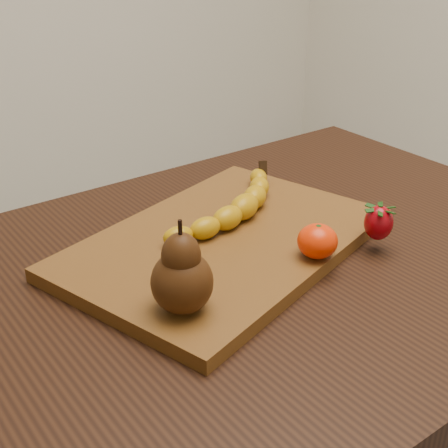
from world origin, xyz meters
TOP-DOWN VIEW (x-y plane):
  - table at (0.00, 0.00)m, footprint 1.00×0.70m
  - cutting_board at (-0.03, 0.04)m, footprint 0.52×0.41m
  - banana at (0.03, 0.07)m, footprint 0.24×0.15m
  - pear at (-0.17, -0.07)m, footprint 0.09×0.09m
  - mandarin at (0.04, -0.07)m, footprint 0.05×0.05m
  - strawberry at (0.14, -0.09)m, footprint 0.05×0.05m

SIDE VIEW (x-z plane):
  - table at x=0.00m, z-range 0.28..1.04m
  - cutting_board at x=-0.03m, z-range 0.76..0.78m
  - banana at x=0.03m, z-range 0.78..0.82m
  - mandarin at x=0.04m, z-range 0.78..0.83m
  - strawberry at x=0.14m, z-range 0.78..0.83m
  - pear at x=-0.17m, z-range 0.78..0.89m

